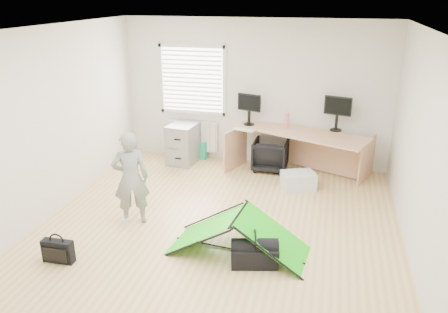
% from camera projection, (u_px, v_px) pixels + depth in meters
% --- Properties ---
extents(ground, '(5.50, 5.50, 0.00)m').
position_uv_depth(ground, '(217.00, 230.00, 6.10)').
color(ground, '#D8B273').
rests_on(ground, ground).
extents(back_wall, '(5.00, 0.02, 2.70)m').
position_uv_depth(back_wall, '(255.00, 93.00, 8.12)').
color(back_wall, silver).
rests_on(back_wall, ground).
extents(window, '(1.20, 0.06, 1.20)m').
position_uv_depth(window, '(192.00, 80.00, 8.29)').
color(window, silver).
rests_on(window, back_wall).
extents(radiator, '(1.00, 0.12, 0.60)m').
position_uv_depth(radiator, '(193.00, 136.00, 8.64)').
color(radiator, silver).
rests_on(radiator, back_wall).
extents(desk, '(2.48, 1.58, 0.81)m').
position_uv_depth(desk, '(299.00, 153.00, 7.84)').
color(desk, tan).
rests_on(desk, ground).
extents(filing_cabinet, '(0.56, 0.71, 0.77)m').
position_uv_depth(filing_cabinet, '(184.00, 143.00, 8.41)').
color(filing_cabinet, gray).
rests_on(filing_cabinet, ground).
extents(monitor_left, '(0.46, 0.21, 0.43)m').
position_uv_depth(monitor_left, '(249.00, 114.00, 8.01)').
color(monitor_left, black).
rests_on(monitor_left, desk).
extents(monitor_right, '(0.49, 0.22, 0.45)m').
position_uv_depth(monitor_right, '(337.00, 118.00, 7.67)').
color(monitor_right, black).
rests_on(monitor_right, desk).
extents(keyboard, '(0.42, 0.24, 0.02)m').
position_uv_depth(keyboard, '(244.00, 130.00, 7.76)').
color(keyboard, beige).
rests_on(keyboard, desk).
extents(thermos, '(0.10, 0.10, 0.27)m').
position_uv_depth(thermos, '(287.00, 120.00, 7.88)').
color(thermos, '#D4767B').
rests_on(thermos, desk).
extents(office_chair, '(0.62, 0.64, 0.57)m').
position_uv_depth(office_chair, '(270.00, 155.00, 8.08)').
color(office_chair, black).
rests_on(office_chair, ground).
extents(person, '(0.59, 0.52, 1.37)m').
position_uv_depth(person, '(131.00, 179.00, 6.07)').
color(person, gray).
rests_on(person, ground).
extents(kite, '(1.80, 0.94, 0.54)m').
position_uv_depth(kite, '(238.00, 233.00, 5.50)').
color(kite, '#1FDD15').
rests_on(kite, ground).
extents(storage_crate, '(0.64, 0.56, 0.30)m').
position_uv_depth(storage_crate, '(298.00, 181.00, 7.31)').
color(storage_crate, silver).
rests_on(storage_crate, ground).
extents(tote_bag, '(0.32, 0.19, 0.35)m').
position_uv_depth(tote_bag, '(200.00, 150.00, 8.67)').
color(tote_bag, '#22A97B').
rests_on(tote_bag, ground).
extents(laptop_bag, '(0.39, 0.13, 0.29)m').
position_uv_depth(laptop_bag, '(58.00, 251.00, 5.34)').
color(laptop_bag, black).
rests_on(laptop_bag, ground).
extents(white_box, '(0.10, 0.10, 0.09)m').
position_uv_depth(white_box, '(125.00, 222.00, 6.22)').
color(white_box, silver).
rests_on(white_box, ground).
extents(duffel_bag, '(0.62, 0.42, 0.25)m').
position_uv_depth(duffel_bag, '(254.00, 255.00, 5.29)').
color(duffel_bag, black).
rests_on(duffel_bag, ground).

